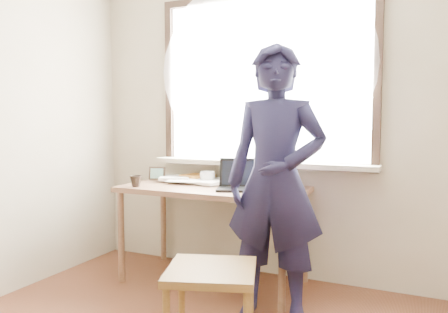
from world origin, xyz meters
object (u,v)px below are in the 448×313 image
at_px(laptop, 241,182).
at_px(desk, 213,197).
at_px(mug_white, 208,177).
at_px(mug_dark, 136,181).
at_px(person, 276,182).
at_px(work_chair, 211,281).

bearing_deg(laptop, desk, 172.12).
distance_m(desk, laptop, 0.28).
height_order(mug_white, mug_dark, mug_white).
height_order(mug_dark, person, person).
bearing_deg(desk, person, -30.52).
bearing_deg(work_chair, mug_white, 117.84).
bearing_deg(mug_dark, person, -5.51).
distance_m(desk, mug_dark, 0.61).
height_order(laptop, work_chair, laptop).
height_order(desk, person, person).
xyz_separation_m(mug_dark, person, (1.17, -0.11, 0.08)).
height_order(desk, laptop, laptop).
distance_m(desk, person, 0.76).
bearing_deg(work_chair, desk, 115.71).
height_order(laptop, mug_white, laptop).
bearing_deg(mug_dark, desk, 25.46).
bearing_deg(desk, mug_white, 129.55).
height_order(mug_white, person, person).
xyz_separation_m(desk, laptop, (0.25, -0.03, 0.13)).
distance_m(laptop, mug_dark, 0.82).
xyz_separation_m(laptop, mug_white, (-0.37, 0.19, -0.00)).
bearing_deg(person, desk, 145.86).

